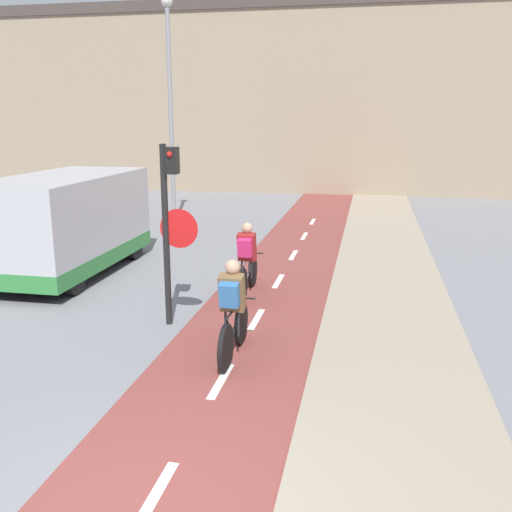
{
  "coord_description": "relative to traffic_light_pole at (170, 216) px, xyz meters",
  "views": [
    {
      "loc": [
        1.88,
        -3.97,
        3.55
      ],
      "look_at": [
        0.0,
        5.47,
        1.2
      ],
      "focal_mm": 40.0,
      "sensor_mm": 36.0,
      "label": 1
    }
  ],
  "objects": [
    {
      "name": "van",
      "position": [
        -3.53,
        2.78,
        -0.82
      ],
      "size": [
        2.17,
        4.75,
        2.27
      ],
      "color": "#B7B7BC",
      "rests_on": "ground_plane"
    },
    {
      "name": "cyclist_near",
      "position": [
        1.37,
        -1.21,
        -1.22
      ],
      "size": [
        0.46,
        1.71,
        1.53
      ],
      "color": "black",
      "rests_on": "ground_plane"
    },
    {
      "name": "building_row_background",
      "position": [
        1.4,
        20.3,
        2.47
      ],
      "size": [
        60.0,
        5.2,
        8.8
      ],
      "color": "gray",
      "rests_on": "ground_plane"
    },
    {
      "name": "street_lamp_far",
      "position": [
        -3.23,
        9.32,
        2.47
      ],
      "size": [
        0.36,
        0.36,
        7.27
      ],
      "color": "gray",
      "rests_on": "ground_plane"
    },
    {
      "name": "cyclist_far",
      "position": [
        0.9,
        1.96,
        -1.22
      ],
      "size": [
        0.46,
        1.67,
        1.5
      ],
      "color": "black",
      "rests_on": "ground_plane"
    },
    {
      "name": "traffic_light_pole",
      "position": [
        0.0,
        0.0,
        0.0
      ],
      "size": [
        0.67,
        0.25,
        3.13
      ],
      "color": "black",
      "rests_on": "ground_plane"
    }
  ]
}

